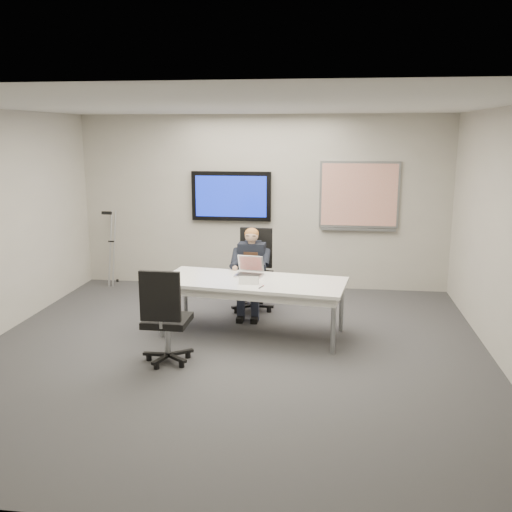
# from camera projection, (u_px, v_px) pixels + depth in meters

# --- Properties ---
(floor) EXTENTS (6.00, 6.00, 0.02)m
(floor) POSITION_uv_depth(u_px,v_px,m) (231.00, 353.00, 6.66)
(floor) COLOR #353537
(floor) RESTS_ON ground
(ceiling) EXTENTS (6.00, 6.00, 0.02)m
(ceiling) POSITION_uv_depth(u_px,v_px,m) (228.00, 105.00, 6.06)
(ceiling) COLOR silver
(ceiling) RESTS_ON wall_back
(wall_back) EXTENTS (6.00, 0.02, 2.80)m
(wall_back) POSITION_uv_depth(u_px,v_px,m) (262.00, 202.00, 9.26)
(wall_back) COLOR #AAA59A
(wall_back) RESTS_ON ground
(wall_front) EXTENTS (6.00, 0.02, 2.80)m
(wall_front) POSITION_uv_depth(u_px,v_px,m) (142.00, 321.00, 3.45)
(wall_front) COLOR #AAA59A
(wall_front) RESTS_ON ground
(wall_right) EXTENTS (0.02, 6.00, 2.80)m
(wall_right) POSITION_uv_depth(u_px,v_px,m) (511.00, 241.00, 5.97)
(wall_right) COLOR #AAA59A
(wall_right) RESTS_ON ground
(conference_table) EXTENTS (2.40, 1.25, 0.71)m
(conference_table) POSITION_uv_depth(u_px,v_px,m) (253.00, 286.00, 7.14)
(conference_table) COLOR white
(conference_table) RESTS_ON ground
(tv_display) EXTENTS (1.30, 0.09, 0.80)m
(tv_display) POSITION_uv_depth(u_px,v_px,m) (231.00, 196.00, 9.25)
(tv_display) COLOR black
(tv_display) RESTS_ON wall_back
(whiteboard) EXTENTS (1.25, 0.08, 1.10)m
(whiteboard) POSITION_uv_depth(u_px,v_px,m) (359.00, 196.00, 9.00)
(whiteboard) COLOR gray
(whiteboard) RESTS_ON wall_back
(office_chair_far) EXTENTS (0.61, 0.61, 1.17)m
(office_chair_far) POSITION_uv_depth(u_px,v_px,m) (253.00, 285.00, 8.17)
(office_chair_far) COLOR black
(office_chair_far) RESTS_ON ground
(office_chair_near) EXTENTS (0.53, 0.53, 1.10)m
(office_chair_near) POSITION_uv_depth(u_px,v_px,m) (166.00, 334.00, 6.28)
(office_chair_near) COLOR black
(office_chair_near) RESTS_ON ground
(seated_person) EXTENTS (0.38, 0.66, 1.22)m
(seated_person) POSITION_uv_depth(u_px,v_px,m) (250.00, 281.00, 7.91)
(seated_person) COLOR #202535
(seated_person) RESTS_ON office_chair_far
(crutch) EXTENTS (0.28, 0.70, 1.35)m
(crutch) POSITION_uv_depth(u_px,v_px,m) (112.00, 247.00, 9.52)
(crutch) COLOR #9B9DA2
(crutch) RESTS_ON ground
(laptop) EXTENTS (0.38, 0.38, 0.24)m
(laptop) POSITION_uv_depth(u_px,v_px,m) (250.00, 270.00, 7.38)
(laptop) COLOR #A8A8AA
(laptop) RESTS_ON conference_table
(name_tent) EXTENTS (0.24, 0.07, 0.10)m
(name_tent) POSITION_uv_depth(u_px,v_px,m) (249.00, 280.00, 6.94)
(name_tent) COLOR white
(name_tent) RESTS_ON conference_table
(pen) EXTENTS (0.05, 0.13, 0.01)m
(pen) POSITION_uv_depth(u_px,v_px,m) (261.00, 287.00, 6.79)
(pen) COLOR black
(pen) RESTS_ON conference_table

